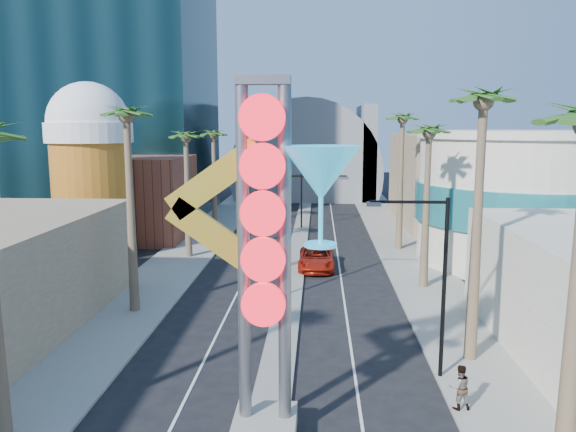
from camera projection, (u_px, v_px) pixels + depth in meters
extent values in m
cube|color=gray|center=(196.00, 244.00, 52.04)|extent=(5.00, 100.00, 0.15)
cube|color=gray|center=(403.00, 247.00, 51.01)|extent=(5.00, 100.00, 0.15)
cube|color=gray|center=(299.00, 239.00, 54.49)|extent=(1.60, 84.00, 0.15)
cube|color=black|center=(116.00, 4.00, 65.53)|extent=(20.00, 20.00, 50.00)
cube|color=brown|center=(136.00, 198.00, 54.73)|extent=(10.00, 10.00, 8.00)
cube|color=#8F745C|center=(446.00, 180.00, 62.70)|extent=(10.00, 20.00, 10.00)
cylinder|color=#B16817|center=(93.00, 198.00, 46.74)|extent=(6.40, 6.40, 10.00)
cylinder|color=white|center=(89.00, 133.00, 45.88)|extent=(7.00, 7.00, 1.60)
sphere|color=white|center=(88.00, 123.00, 45.76)|extent=(6.60, 6.60, 6.60)
cylinder|color=beige|center=(521.00, 201.00, 44.84)|extent=(16.00, 16.00, 10.00)
cylinder|color=teal|center=(521.00, 201.00, 44.84)|extent=(16.60, 16.60, 3.00)
cylinder|color=beige|center=(525.00, 134.00, 44.00)|extent=(16.60, 16.60, 0.60)
cylinder|color=slate|center=(307.00, 171.00, 87.38)|extent=(22.00, 16.00, 22.00)
cube|color=slate|center=(249.00, 152.00, 87.40)|extent=(2.00, 16.00, 14.00)
cube|color=slate|center=(366.00, 152.00, 86.42)|extent=(2.00, 16.00, 14.00)
cube|color=gray|center=(265.00, 426.00, 19.93)|extent=(2.20, 2.20, 0.80)
cylinder|color=slate|center=(244.00, 258.00, 19.00)|extent=(0.44, 0.44, 12.00)
cylinder|color=slate|center=(285.00, 259.00, 18.92)|extent=(0.44, 0.44, 12.00)
cube|color=slate|center=(263.00, 80.00, 18.03)|extent=(1.80, 0.50, 0.30)
cylinder|color=red|center=(262.00, 117.00, 17.87)|extent=(1.50, 0.25, 1.50)
cylinder|color=red|center=(262.00, 166.00, 18.12)|extent=(1.50, 0.25, 1.50)
cylinder|color=red|center=(263.00, 213.00, 18.36)|extent=(1.50, 0.25, 1.50)
cylinder|color=red|center=(263.00, 260.00, 18.61)|extent=(1.50, 0.25, 1.50)
cylinder|color=red|center=(263.00, 304.00, 18.85)|extent=(1.50, 0.25, 1.50)
cube|color=gold|center=(216.00, 179.00, 18.62)|extent=(3.47, 0.25, 2.80)
cube|color=gold|center=(217.00, 238.00, 18.94)|extent=(3.47, 0.25, 2.80)
cone|color=#26AAD8|center=(321.00, 173.00, 18.40)|extent=(2.60, 2.60, 1.80)
cylinder|color=#26AAD8|center=(321.00, 221.00, 18.65)|extent=(0.16, 0.16, 1.60)
cylinder|color=#26AAD8|center=(320.00, 245.00, 18.78)|extent=(1.10, 1.10, 0.12)
cylinder|color=black|center=(290.00, 235.00, 36.12)|extent=(0.18, 0.18, 8.00)
cube|color=black|center=(318.00, 176.00, 35.42)|extent=(3.60, 0.12, 0.12)
cube|color=slate|center=(344.00, 178.00, 35.35)|extent=(0.60, 0.25, 0.18)
cylinder|color=black|center=(302.00, 192.00, 59.78)|extent=(0.18, 0.18, 8.00)
cube|color=black|center=(285.00, 156.00, 59.27)|extent=(3.60, 0.12, 0.12)
cube|color=slate|center=(270.00, 157.00, 59.38)|extent=(0.60, 0.25, 0.18)
cylinder|color=black|center=(444.00, 291.00, 23.90)|extent=(0.18, 0.18, 8.00)
cube|color=black|center=(409.00, 202.00, 23.38)|extent=(3.24, 0.12, 0.12)
cube|color=slate|center=(374.00, 204.00, 23.48)|extent=(0.60, 0.25, 0.18)
cylinder|color=brown|center=(131.00, 217.00, 32.39)|extent=(0.40, 0.40, 11.50)
sphere|color=#21551C|center=(126.00, 116.00, 31.47)|extent=(2.40, 2.40, 2.40)
cylinder|color=brown|center=(187.00, 199.00, 46.31)|extent=(0.40, 0.40, 10.00)
sphere|color=#21551C|center=(186.00, 138.00, 45.51)|extent=(2.40, 2.40, 2.40)
cylinder|color=brown|center=(214.00, 184.00, 58.14)|extent=(0.40, 0.40, 10.00)
sphere|color=#21551C|center=(213.00, 135.00, 57.34)|extent=(2.40, 2.40, 2.40)
cylinder|color=brown|center=(574.00, 323.00, 15.68)|extent=(0.40, 0.40, 11.00)
cylinder|color=brown|center=(476.00, 236.00, 25.45)|extent=(0.40, 0.40, 12.00)
sphere|color=#21551C|center=(484.00, 101.00, 24.50)|extent=(2.40, 2.40, 2.40)
cylinder|color=brown|center=(426.00, 212.00, 37.40)|extent=(0.40, 0.40, 10.50)
sphere|color=#21551C|center=(429.00, 133.00, 36.57)|extent=(2.40, 2.40, 2.40)
cylinder|color=brown|center=(401.00, 186.00, 49.16)|extent=(0.40, 0.40, 11.50)
sphere|color=#21551C|center=(403.00, 119.00, 48.24)|extent=(2.40, 2.40, 2.40)
imported|color=#AA1C0D|center=(316.00, 258.00, 43.33)|extent=(2.74, 5.89, 1.63)
imported|color=gray|center=(460.00, 387.00, 21.51)|extent=(0.94, 0.78, 1.76)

